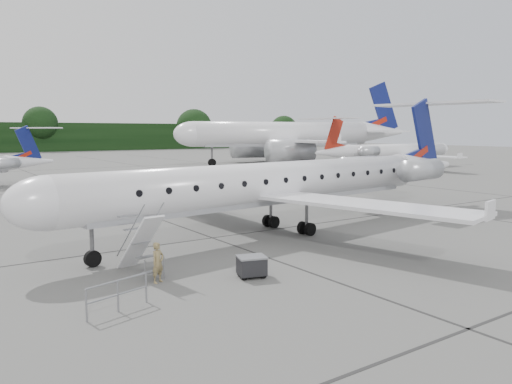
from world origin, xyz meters
TOP-DOWN VIEW (x-y plane):
  - ground at (0.00, 0.00)m, footprint 320.00×320.00m
  - treeline at (0.00, 130.00)m, footprint 260.00×4.00m
  - main_regional_jet at (-2.93, 4.24)m, footprint 33.19×25.64m
  - airstair at (-12.00, 0.80)m, footprint 1.13×2.49m
  - passenger at (-11.84, -0.54)m, footprint 0.66×0.55m
  - safety_railing at (-14.10, -2.67)m, footprint 2.14×0.69m
  - baggage_cart at (-8.58, -1.96)m, footprint 1.23×1.10m
  - bg_narrowbody at (32.44, 49.54)m, footprint 45.01×36.42m
  - bg_regional_right at (40.85, 32.09)m, footprint 29.81×22.39m

SIDE VIEW (x-z plane):
  - ground at x=0.00m, z-range 0.00..0.00m
  - baggage_cart at x=-8.58m, z-range 0.00..0.89m
  - safety_railing at x=-14.10m, z-range 0.00..1.00m
  - passenger at x=-11.84m, z-range 0.00..1.53m
  - airstair at x=-12.00m, z-range 0.00..2.47m
  - bg_regional_right at x=40.85m, z-range 0.00..7.47m
  - main_regional_jet at x=-2.93m, z-range 0.00..7.90m
  - treeline at x=0.00m, z-range 0.00..8.00m
  - bg_narrowbody at x=32.44m, z-range 0.00..14.32m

